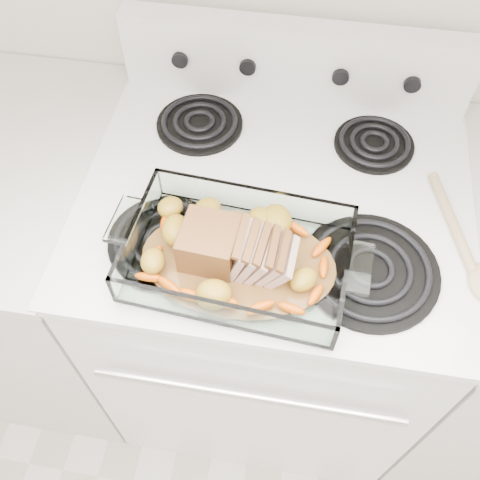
% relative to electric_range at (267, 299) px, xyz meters
% --- Properties ---
extents(electric_range, '(0.78, 0.70, 1.12)m').
position_rel_electric_range_xyz_m(electric_range, '(0.00, 0.00, 0.00)').
color(electric_range, white).
rests_on(electric_range, ground).
extents(counter_left, '(0.58, 0.68, 0.93)m').
position_rel_electric_range_xyz_m(counter_left, '(-0.67, -0.00, -0.02)').
color(counter_left, silver).
rests_on(counter_left, ground).
extents(baking_dish, '(0.38, 0.25, 0.07)m').
position_rel_electric_range_xyz_m(baking_dish, '(-0.05, -0.19, 0.48)').
color(baking_dish, white).
rests_on(baking_dish, electric_range).
extents(pork_roast, '(0.20, 0.10, 0.08)m').
position_rel_electric_range_xyz_m(pork_roast, '(-0.07, -0.19, 0.51)').
color(pork_roast, brown).
rests_on(pork_roast, baking_dish).
extents(roast_vegetables, '(0.32, 0.18, 0.04)m').
position_rel_electric_range_xyz_m(roast_vegetables, '(-0.05, -0.16, 0.49)').
color(roast_vegetables, '#D04C00').
rests_on(roast_vegetables, baking_dish).
extents(wooden_spoon, '(0.12, 0.28, 0.02)m').
position_rel_electric_range_xyz_m(wooden_spoon, '(0.37, -0.10, 0.46)').
color(wooden_spoon, tan).
rests_on(wooden_spoon, electric_range).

